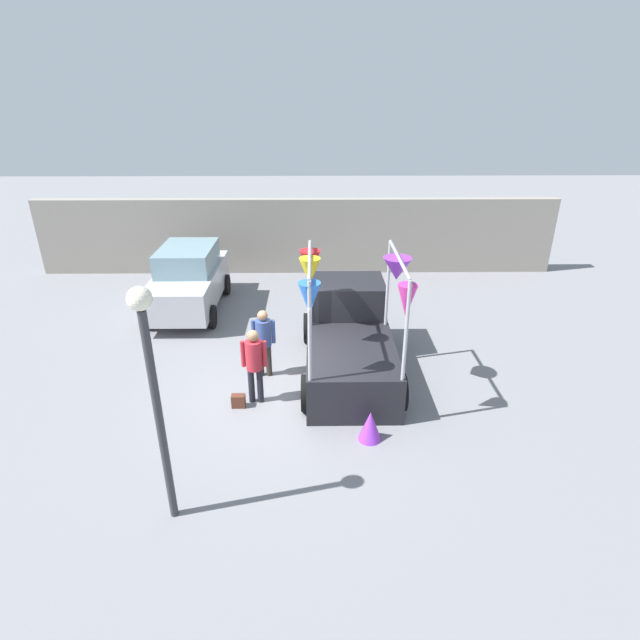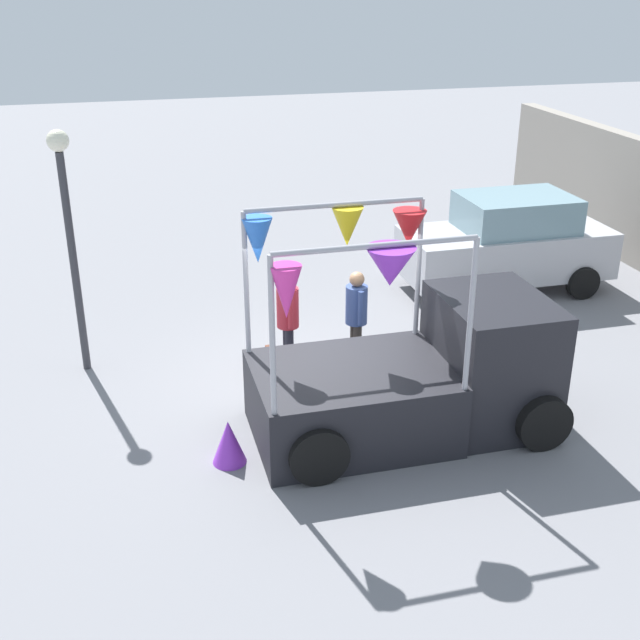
{
  "view_description": "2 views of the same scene",
  "coord_description": "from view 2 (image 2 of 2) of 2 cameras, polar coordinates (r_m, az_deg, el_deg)",
  "views": [
    {
      "loc": [
        0.59,
        -9.23,
        5.96
      ],
      "look_at": [
        0.71,
        0.29,
        1.57
      ],
      "focal_mm": 28.0,
      "sensor_mm": 36.0,
      "label": 1
    },
    {
      "loc": [
        10.36,
        -2.74,
        5.85
      ],
      "look_at": [
        0.9,
        -0.27,
        1.54
      ],
      "focal_mm": 45.0,
      "sensor_mm": 36.0,
      "label": 2
    }
  ],
  "objects": [
    {
      "name": "person_vendor",
      "position": [
        12.42,
        2.6,
        0.64
      ],
      "size": [
        0.53,
        0.34,
        1.61
      ],
      "color": "#2D2823",
      "rests_on": "ground"
    },
    {
      "name": "person_customer",
      "position": [
        12.24,
        -2.31,
        0.44
      ],
      "size": [
        0.53,
        0.34,
        1.66
      ],
      "color": "black",
      "rests_on": "ground"
    },
    {
      "name": "parked_car",
      "position": [
        16.04,
        13.2,
        5.35
      ],
      "size": [
        1.88,
        4.0,
        1.88
      ],
      "color": "#B7B7BC",
      "rests_on": "ground"
    },
    {
      "name": "ground_plane",
      "position": [
        12.21,
        0.17,
        -4.84
      ],
      "size": [
        60.0,
        60.0,
        0.0
      ],
      "primitive_type": "plane",
      "color": "slate"
    },
    {
      "name": "folded_kite_bundle_violet",
      "position": [
        10.41,
        -6.5,
        -8.59
      ],
      "size": [
        0.62,
        0.62,
        0.6
      ],
      "primitive_type": "cone",
      "rotation": [
        0.0,
        0.0,
        0.9
      ],
      "color": "purple",
      "rests_on": "ground"
    },
    {
      "name": "street_lamp",
      "position": [
        12.43,
        -17.49,
        6.93
      ],
      "size": [
        0.32,
        0.32,
        3.77
      ],
      "color": "#333338",
      "rests_on": "ground"
    },
    {
      "name": "handbag",
      "position": [
        12.88,
        -3.45,
        -2.57
      ],
      "size": [
        0.28,
        0.16,
        0.28
      ],
      "primitive_type": "cube",
      "color": "#592D1E",
      "rests_on": "ground"
    },
    {
      "name": "vendor_truck",
      "position": [
        10.96,
        7.4,
        -3.53
      ],
      "size": [
        2.45,
        4.06,
        3.03
      ],
      "color": "black",
      "rests_on": "ground"
    }
  ]
}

